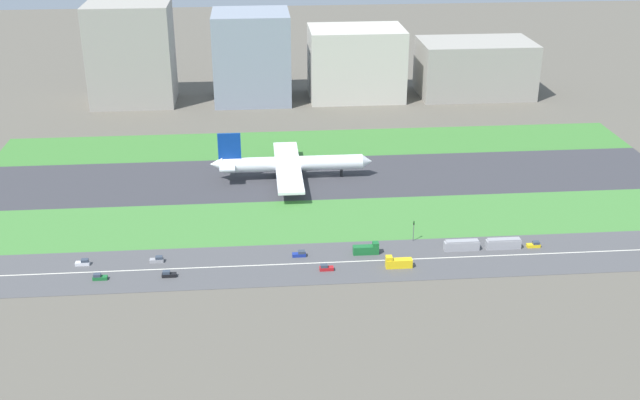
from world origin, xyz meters
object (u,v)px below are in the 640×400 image
bus_0 (462,245)px  cargo_warehouse (475,68)px  airliner (289,164)px  truck_0 (398,263)px  fuel_tank_west (257,67)px  terminal_building (131,54)px  traffic_light (414,230)px  hangar_building (252,57)px  car_6 (326,268)px  office_tower (356,63)px  car_3 (534,245)px  car_2 (99,277)px  bus_1 (503,244)px  car_5 (168,274)px  car_4 (83,263)px  truck_2 (367,249)px  car_0 (300,254)px  car_1 (157,260)px

bus_0 → cargo_warehouse: (52.61, 182.00, 12.74)m
airliner → truck_0: size_ratio=7.74×
fuel_tank_west → terminal_building: bearing=-145.1°
traffic_light → terminal_building: 209.34m
hangar_building → car_6: bearing=-83.7°
terminal_building → truck_0: bearing=-61.1°
bus_0 → traffic_light: 16.80m
car_6 → cargo_warehouse: size_ratio=0.07×
hangar_building → office_tower: hangar_building is taller
bus_0 → fuel_tank_west: (-64.49, 227.00, 4.29)m
car_3 → car_2: same height
car_6 → fuel_tank_west: 237.79m
car_3 → cargo_warehouse: (28.01, 182.00, 13.64)m
truck_0 → cargo_warehouse: bearing=-111.5°
bus_0 → cargo_warehouse: cargo_warehouse is taller
car_2 → cargo_warehouse: bearing=-131.2°
bus_1 → traffic_light: size_ratio=1.61×
fuel_tank_west → car_5: bearing=-97.3°
car_5 → car_4: bearing=-19.9°
bus_0 → hangar_building: size_ratio=0.25×
airliner → car_2: size_ratio=14.77×
truck_2 → hangar_building: size_ratio=0.18×
hangar_building → cargo_warehouse: 120.00m
car_2 → truck_2: truck_2 is taller
car_5 → truck_2: truck_2 is taller
bus_0 → car_0: bearing=180.0°
traffic_light → office_tower: bearing=89.2°
bus_1 → car_2: bus_1 is taller
car_6 → truck_0: truck_0 is taller
bus_0 → terminal_building: terminal_building is taller
car_4 → car_2: bearing=-56.1°
airliner → car_0: 68.21m
hangar_building → bus_0: bearing=-69.8°
bus_1 → truck_2: truck_2 is taller
car_4 → car_3: bearing=0.0°
car_5 → truck_2: 63.94m
airliner → hangar_building: 116.04m
bus_0 → car_4: bus_0 is taller
bus_1 → car_0: (-67.48, 0.00, -0.90)m
terminal_building → car_4: bearing=-87.9°
airliner → car_5: 88.34m
bus_0 → car_1: bearing=180.0°
car_1 → hangar_building: hangar_building is taller
car_0 → traffic_light: size_ratio=0.61×
bus_0 → truck_0: size_ratio=1.38×
car_1 → car_3: 123.69m
traffic_light → office_tower: 174.61m
bus_1 → car_2: size_ratio=2.64×
car_5 → terminal_building: bearing=-79.9°
bus_1 → terminal_building: (-142.99, 182.00, 23.98)m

